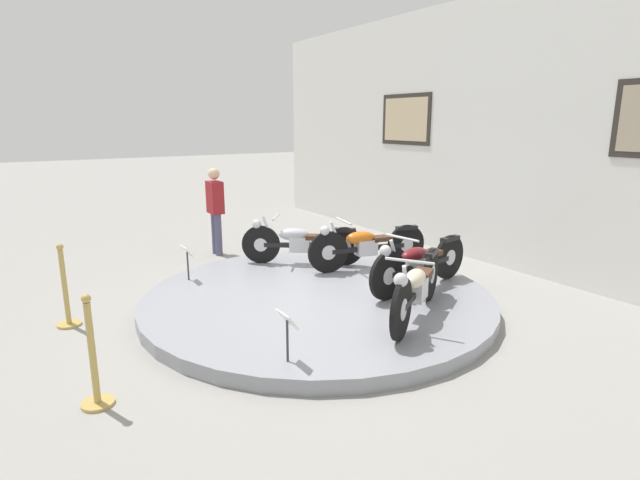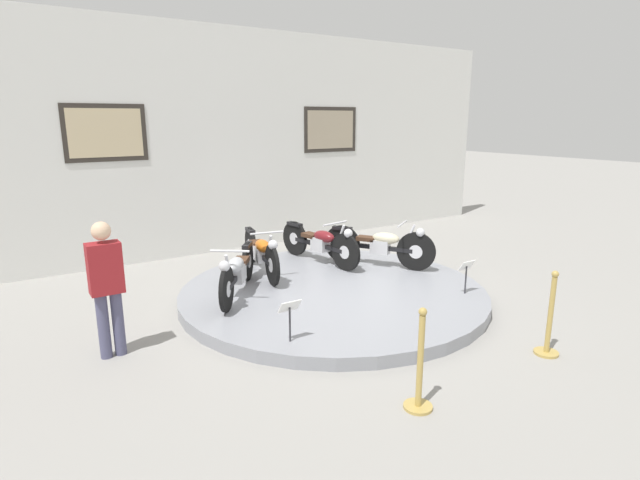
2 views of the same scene
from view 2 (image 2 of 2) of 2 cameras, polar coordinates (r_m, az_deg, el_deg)
ground_plane at (r=7.76m, az=1.48°, el=-6.63°), size 60.00×60.00×0.00m
display_platform at (r=7.73m, az=1.49°, el=-6.05°), size 4.65×4.65×0.17m
back_wall at (r=10.54m, az=-10.17°, el=10.97°), size 14.00×0.22×4.46m
motorcycle_silver at (r=7.38m, az=-9.43°, el=-3.44°), size 1.24×1.60×0.79m
motorcycle_orange at (r=8.34m, az=-6.73°, el=-1.28°), size 0.57×1.96×0.80m
motorcycle_maroon at (r=8.90m, az=0.03°, el=-0.20°), size 0.54×1.98×0.80m
motorcycle_cream at (r=8.76m, az=6.89°, el=-0.48°), size 1.13×1.73×0.81m
info_placard_front_left at (r=5.81m, az=-3.48°, el=-8.19°), size 0.26×0.11×0.51m
info_placard_front_centre at (r=7.65m, az=16.39°, el=-3.28°), size 0.26×0.11×0.51m
visitor_standing at (r=6.14m, az=-23.22°, el=-4.48°), size 0.36×0.22×1.60m
stanchion_post_left_of_entry at (r=4.96m, az=11.31°, el=-14.93°), size 0.28×0.28×1.02m
stanchion_post_right_of_entry at (r=6.46m, az=24.71°, el=-8.99°), size 0.28×0.28×1.02m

